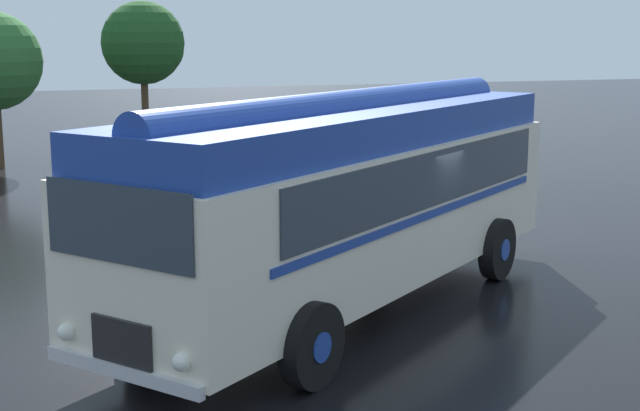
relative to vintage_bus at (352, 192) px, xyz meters
name	(u,v)px	position (x,y,z in m)	size (l,w,h in m)	color
ground_plane	(375,297)	(0.60, 0.41, -1.89)	(120.00, 120.00, 0.00)	black
vintage_bus	(352,192)	(0.00, 0.00, 0.00)	(9.50, 8.05, 3.49)	silver
car_near_left	(144,163)	(-1.49, 11.65, -1.05)	(1.99, 4.21, 1.66)	#4C5156
car_mid_left	(233,162)	(0.87, 11.09, -1.05)	(2.06, 4.25, 1.66)	#4C5156
tree_centre	(146,44)	(-0.28, 18.59, 2.09)	(2.86, 2.86, 5.47)	#4C3823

